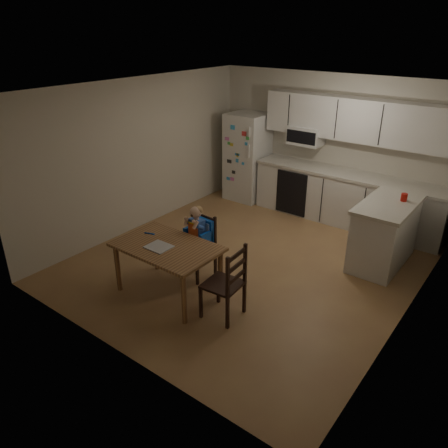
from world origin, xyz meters
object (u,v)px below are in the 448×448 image
at_px(refrigerator, 247,157).
at_px(chair_booster, 199,234).
at_px(kitchen_island, 384,233).
at_px(dining_table, 167,252).
at_px(red_cup, 404,197).
at_px(chair_side, 230,279).

distance_m(refrigerator, chair_booster, 3.12).
relative_size(refrigerator, kitchen_island, 1.31).
xyz_separation_m(kitchen_island, dining_table, (-1.93, -2.50, 0.13)).
distance_m(kitchen_island, red_cup, 0.58).
xyz_separation_m(dining_table, chair_booster, (0.00, 0.61, 0.02)).
bearing_deg(chair_side, red_cup, 152.63).
distance_m(red_cup, dining_table, 3.41).
height_order(red_cup, chair_booster, red_cup).
distance_m(dining_table, chair_booster, 0.61).
height_order(kitchen_island, dining_table, kitchen_island).
xyz_separation_m(refrigerator, chair_booster, (1.18, -2.88, -0.21)).
bearing_deg(chair_booster, refrigerator, 116.90).
xyz_separation_m(refrigerator, dining_table, (1.18, -3.49, -0.24)).
relative_size(kitchen_island, dining_table, 0.99).
height_order(kitchen_island, chair_side, kitchen_island).
distance_m(refrigerator, kitchen_island, 3.28).
distance_m(refrigerator, chair_side, 4.05).
bearing_deg(red_cup, chair_side, -113.14).
relative_size(dining_table, chair_booster, 1.25).
bearing_deg(kitchen_island, chair_side, -112.00).
relative_size(refrigerator, chair_booster, 1.61).
distance_m(dining_table, chair_side, 0.95).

